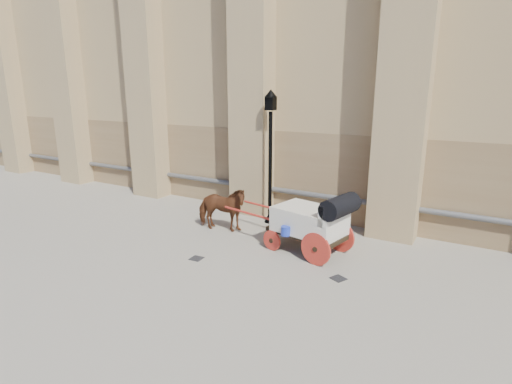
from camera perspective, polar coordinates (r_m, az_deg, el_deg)
The scene contains 6 objects.
ground at distance 11.45m, azimuth -5.57°, elevation -8.28°, with size 90.00×90.00×0.00m, color gray.
horse at distance 12.72m, azimuth -4.98°, elevation -2.38°, with size 0.79×1.74×1.47m, color brown.
carriage at distance 10.99m, azimuth 8.20°, elevation -4.00°, with size 4.20×1.88×1.78m.
street_lamp at distance 13.14m, azimuth 2.06°, elevation 5.49°, with size 0.41×0.41×4.41m.
drain_grate_near at distance 10.98m, azimuth -8.50°, elevation -9.37°, with size 0.32×0.32×0.01m, color black.
drain_grate_far at distance 10.01m, azimuth 11.68°, elevation -12.00°, with size 0.32×0.32×0.01m, color black.
Camera 1 is at (6.26, -8.50, 4.43)m, focal length 28.00 mm.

